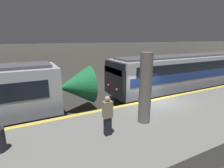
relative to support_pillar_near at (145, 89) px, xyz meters
The scene contains 6 objects.
ground_plane 4.35m from the support_pillar_near, 42.62° to the left, with size 120.00×120.00×0.00m, color #33302D.
platform 3.32m from the support_pillar_near, ahead, with size 40.00×5.11×1.12m.
station_rear_barrier 9.87m from the support_pillar_near, 75.39° to the left, with size 50.00×0.15×4.51m.
support_pillar_near is the anchor object (origin of this frame).
train_boxy 9.91m from the support_pillar_near, 29.59° to the left, with size 15.56×2.99×3.51m.
person_waiting 2.19m from the support_pillar_near, behind, with size 0.38×0.24×1.67m.
Camera 1 is at (-7.26, -8.36, 4.95)m, focal length 28.00 mm.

